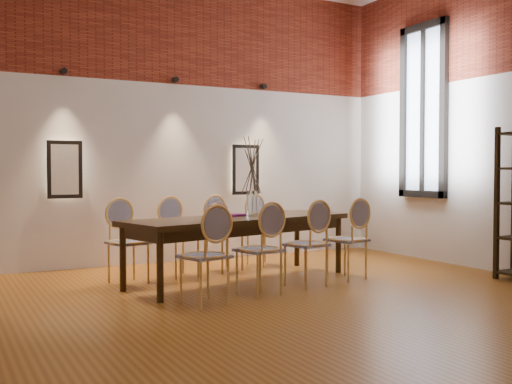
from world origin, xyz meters
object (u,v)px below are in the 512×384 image
chair_near_a (204,256)px  bowl (218,211)px  chair_far_a (128,242)px  chair_near_b (259,250)px  chair_far_c (224,234)px  dining_table (240,249)px  book (233,215)px  chair_far_d (264,230)px  vase (252,203)px  chair_near_d (347,239)px  chair_far_b (179,238)px  chair_near_c (306,244)px

chair_near_a → bowl: (0.51, 0.81, 0.37)m
bowl → chair_far_a: bearing=144.4°
chair_near_b → chair_far_a: bearing=115.6°
chair_far_a → chair_far_c: same height
chair_near_a → dining_table: bearing=34.9°
dining_table → book: 0.40m
chair_far_a → chair_far_d: size_ratio=1.00×
chair_far_a → chair_far_d: same height
chair_far_c → chair_near_b: bearing=64.4°
vase → bowl: 0.56m
chair_near_d → chair_far_c: 1.61m
dining_table → vase: (0.19, 0.04, 0.53)m
chair_far_c → chair_far_a: bearing=0.0°
chair_near_d → chair_far_b: (-1.69, 1.10, 0.00)m
chair_near_d → chair_far_c: bearing=115.6°
chair_near_d → chair_far_b: same height
dining_table → chair_near_d: (1.18, -0.47, 0.09)m
vase → chair_near_a: bearing=-136.5°
chair_far_a → book: chair_far_a is taller
chair_near_b → chair_far_a: same height
vase → book: vase is taller
chair_near_b → book: (0.13, 0.89, 0.30)m
chair_near_b → dining_table: bearing=64.4°
chair_near_a → chair_far_a: same height
chair_near_a → vase: vase is taller
chair_near_a → chair_far_d: size_ratio=1.00×
chair_near_c → chair_far_c: size_ratio=1.00×
chair_near_d → chair_far_a: bearing=145.1°
chair_near_c → chair_near_d: bearing=0.0°
chair_near_c → chair_near_d: size_ratio=1.00×
chair_near_c → book: bearing=113.8°
bowl → dining_table: bearing=21.0°
chair_far_b → vase: (0.69, -0.59, 0.43)m
chair_near_a → book: size_ratio=3.62×
chair_near_d → bowl: 1.60m
chair_near_d → book: 1.38m
dining_table → chair_near_c: size_ratio=2.96×
dining_table → chair_near_c: bearing=-64.4°
chair_near_c → chair_far_d: same height
chair_near_a → book: 1.35m
chair_far_a → chair_far_c: (1.36, 0.32, 0.00)m
chair_far_d → chair_near_a: bearing=34.9°
chair_far_b → book: size_ratio=3.62×
dining_table → chair_far_b: (-0.50, 0.63, 0.09)m
vase → book: bearing=166.8°
chair_near_a → chair_near_c: bearing=0.0°
vase → chair_far_d: bearing=53.7°
chair_near_d → chair_far_b: bearing=133.7°
chair_near_c → chair_near_d: 0.70m
vase → chair_near_b: bearing=-113.6°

